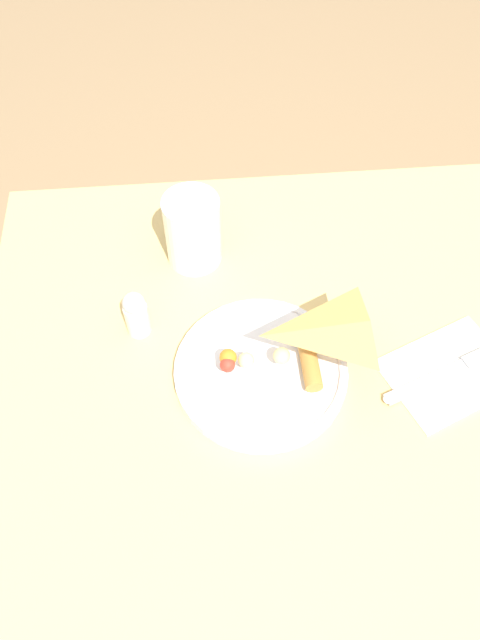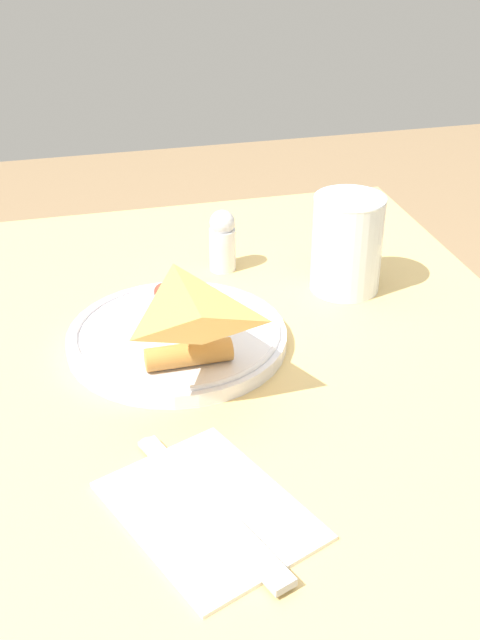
{
  "view_description": "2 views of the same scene",
  "coord_description": "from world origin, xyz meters",
  "px_view_note": "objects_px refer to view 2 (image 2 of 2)",
  "views": [
    {
      "loc": [
        0.14,
        0.4,
        1.5
      ],
      "look_at": [
        0.1,
        -0.11,
        0.78
      ],
      "focal_mm": 35.0,
      "sensor_mm": 36.0,
      "label": 1
    },
    {
      "loc": [
        -0.66,
        0.08,
        1.22
      ],
      "look_at": [
        0.04,
        -0.1,
        0.79
      ],
      "focal_mm": 45.0,
      "sensor_mm": 36.0,
      "label": 2
    }
  ],
  "objects_px": {
    "dining_table": "(162,475)",
    "plate_pizza": "(177,334)",
    "napkin_folded": "(209,510)",
    "butter_knife": "(216,514)",
    "milk_glass": "(347,248)",
    "salt_shaker": "(222,240)"
  },
  "relations": [
    {
      "from": "dining_table",
      "to": "plate_pizza",
      "type": "height_order",
      "value": "plate_pizza"
    },
    {
      "from": "napkin_folded",
      "to": "butter_knife",
      "type": "height_order",
      "value": "butter_knife"
    },
    {
      "from": "plate_pizza",
      "to": "milk_glass",
      "type": "distance_m",
      "value": 0.24
    },
    {
      "from": "butter_knife",
      "to": "napkin_folded",
      "type": "bearing_deg",
      "value": -0.0
    },
    {
      "from": "plate_pizza",
      "to": "napkin_folded",
      "type": "relative_size",
      "value": 1.16
    },
    {
      "from": "salt_shaker",
      "to": "napkin_folded",
      "type": "bearing_deg",
      "value": 165.47
    },
    {
      "from": "dining_table",
      "to": "milk_glass",
      "type": "distance_m",
      "value": 0.35
    },
    {
      "from": "plate_pizza",
      "to": "salt_shaker",
      "type": "distance_m",
      "value": 0.19
    },
    {
      "from": "plate_pizza",
      "to": "napkin_folded",
      "type": "height_order",
      "value": "plate_pizza"
    },
    {
      "from": "dining_table",
      "to": "salt_shaker",
      "type": "xyz_separation_m",
      "value": [
        0.24,
        -0.13,
        0.16
      ]
    },
    {
      "from": "plate_pizza",
      "to": "butter_knife",
      "type": "relative_size",
      "value": 1.17
    },
    {
      "from": "napkin_folded",
      "to": "plate_pizza",
      "type": "bearing_deg",
      "value": -4.67
    },
    {
      "from": "butter_knife",
      "to": "salt_shaker",
      "type": "xyz_separation_m",
      "value": [
        0.44,
        -0.11,
        0.03
      ]
    },
    {
      "from": "milk_glass",
      "to": "salt_shaker",
      "type": "xyz_separation_m",
      "value": [
        0.09,
        0.13,
        -0.01
      ]
    },
    {
      "from": "milk_glass",
      "to": "napkin_folded",
      "type": "distance_m",
      "value": 0.42
    },
    {
      "from": "salt_shaker",
      "to": "plate_pizza",
      "type": "bearing_deg",
      "value": 151.95
    },
    {
      "from": "milk_glass",
      "to": "dining_table",
      "type": "bearing_deg",
      "value": 120.69
    },
    {
      "from": "salt_shaker",
      "to": "dining_table",
      "type": "bearing_deg",
      "value": 152.49
    },
    {
      "from": "milk_glass",
      "to": "butter_knife",
      "type": "bearing_deg",
      "value": 145.62
    },
    {
      "from": "napkin_folded",
      "to": "butter_knife",
      "type": "distance_m",
      "value": 0.01
    },
    {
      "from": "napkin_folded",
      "to": "butter_knife",
      "type": "relative_size",
      "value": 1.01
    },
    {
      "from": "butter_knife",
      "to": "plate_pizza",
      "type": "bearing_deg",
      "value": -24.44
    }
  ]
}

